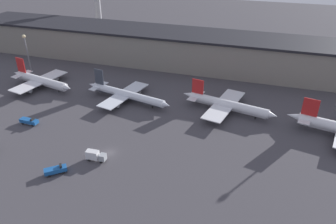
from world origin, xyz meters
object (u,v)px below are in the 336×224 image
Objects in this scene: airplane_0 at (41,81)px; airplane_1 at (126,95)px; airplane_2 at (227,105)px; service_vehicle_3 at (56,170)px; service_vehicle_5 at (95,155)px; service_vehicle_0 at (29,121)px.

airplane_0 is 45.81m from airplane_1.
airplane_2 is (90.47, 2.42, -0.09)m from airplane_0.
service_vehicle_3 is 13.19m from service_vehicle_5.
service_vehicle_3 is (-45.69, -56.66, -1.96)m from airplane_2.
airplane_1 reaches higher than airplane_2.
service_vehicle_3 is at bearing -37.82° from service_vehicle_0.
airplane_0 reaches higher than airplane_1.
airplane_1 reaches higher than service_vehicle_0.
airplane_2 is 72.82m from service_vehicle_3.
service_vehicle_0 is at bearing -49.50° from airplane_0.
airplane_0 is 70.37m from service_vehicle_3.
airplane_1 is 44.17m from service_vehicle_5.
airplane_2 is 59.65m from service_vehicle_5.
service_vehicle_0 is (16.97, -31.30, -2.05)m from airplane_0.
service_vehicle_0 is (-73.50, -33.72, -1.95)m from airplane_2.
airplane_0 is 0.94× the size of airplane_2.
airplane_0 is 5.09× the size of service_vehicle_0.
service_vehicle_3 is (-1.03, -53.30, -1.69)m from airplane_1.
airplane_2 is (44.66, 3.36, 0.27)m from airplane_1.
airplane_2 is 5.42× the size of service_vehicle_0.
service_vehicle_0 is at bearing 100.79° from service_vehicle_3.
service_vehicle_0 is 38.86m from service_vehicle_5.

